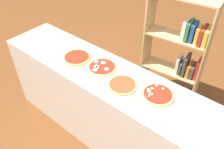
{
  "coord_description": "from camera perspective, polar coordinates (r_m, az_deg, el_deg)",
  "views": [
    {
      "loc": [
        1.04,
        -1.27,
        2.32
      ],
      "look_at": [
        0.0,
        0.0,
        0.95
      ],
      "focal_mm": 37.16,
      "sensor_mm": 36.0,
      "label": 1
    }
  ],
  "objects": [
    {
      "name": "parchment_paper",
      "position": [
        2.14,
        0.0,
        -0.39
      ],
      "size": [
        2.12,
        0.43,
        0.0
      ],
      "primitive_type": "cube",
      "color": "beige",
      "rests_on": "counter"
    },
    {
      "name": "pizza_mushroom_3",
      "position": [
        1.98,
        11.14,
        -4.85
      ],
      "size": [
        0.28,
        0.28,
        0.03
      ],
      "color": "#DBB26B",
      "rests_on": "parchment_paper"
    },
    {
      "name": "bookshelf",
      "position": [
        2.93,
        16.42,
        3.3
      ],
      "size": [
        0.76,
        0.35,
        1.44
      ],
      "color": "tan",
      "rests_on": "ground_plane"
    },
    {
      "name": "ground_plane",
      "position": [
        2.84,
        0.0,
        -15.01
      ],
      "size": [
        12.0,
        12.0,
        0.0
      ],
      "primitive_type": "plane",
      "color": "brown"
    },
    {
      "name": "counter",
      "position": [
        2.47,
        0.0,
        -8.73
      ],
      "size": [
        2.63,
        0.57,
        0.93
      ],
      "primitive_type": "cube",
      "color": "beige",
      "rests_on": "ground_plane"
    },
    {
      "name": "pizza_mozzarella_1",
      "position": [
        2.23,
        -2.48,
        1.86
      ],
      "size": [
        0.28,
        0.28,
        0.02
      ],
      "color": "#E5C17F",
      "rests_on": "parchment_paper"
    },
    {
      "name": "pizza_plain_2",
      "position": [
        2.04,
        2.54,
        -2.53
      ],
      "size": [
        0.27,
        0.27,
        0.02
      ],
      "color": "tan",
      "rests_on": "parchment_paper"
    },
    {
      "name": "pizza_plain_0",
      "position": [
        2.39,
        -8.65,
        4.21
      ],
      "size": [
        0.28,
        0.28,
        0.02
      ],
      "color": "tan",
      "rests_on": "parchment_paper"
    }
  ]
}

